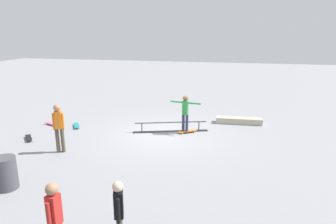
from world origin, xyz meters
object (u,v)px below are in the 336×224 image
Objects in this scene: skater_main at (185,112)px; loose_skateboard_teal at (76,125)px; bystander_orange_shirt at (59,126)px; bystander_black_shirt at (119,213)px; loose_skateboard_black at (29,138)px; bystander_red_shirt at (55,219)px; skateboard_main at (187,131)px; skate_ledge at (239,121)px; trash_bin at (5,173)px; grind_rail at (171,127)px; loose_skateboard_pink at (52,124)px.

loose_skateboard_teal is (4.88, 0.26, -0.86)m from skater_main.
bystander_orange_shirt is 5.71m from bystander_black_shirt.
bystander_black_shirt is at bearing 7.49° from loose_skateboard_black.
loose_skateboard_black is (4.86, -5.56, -0.85)m from bystander_red_shirt.
skater_main is at bearing -11.60° from skateboard_main.
bystander_orange_shirt reaches higher than bystander_red_shirt.
skater_main is at bearing 68.00° from loose_skateboard_black.
bystander_red_shirt is (1.16, 7.74, 0.85)m from skateboard_main.
trash_bin is (6.21, 7.47, 0.31)m from skate_ledge.
grind_rail is at bearing -118.25° from loose_skateboard_teal.
bystander_black_shirt is 7.75m from loose_skateboard_black.
skateboard_main is 6.96m from trash_bin.
bystander_red_shirt is at bearing 69.21° from grind_rail.
loose_skateboard_teal is (4.81, -6.90, -0.77)m from bystander_black_shirt.
loose_skateboard_teal is (-1.24, -0.01, 0.00)m from loose_skateboard_pink.
bystander_red_shirt is (1.06, 7.70, -0.02)m from skater_main.
bystander_black_shirt is at bearing 76.84° from grind_rail.
trash_bin is (3.35, 5.64, 0.26)m from grind_rail.
loose_skateboard_teal is (4.98, 0.30, 0.00)m from skateboard_main.
grind_rail is at bearing 32.64° from skate_ledge.
skateboard_main is 0.45× the size of bystander_orange_shirt.
trash_bin reaches higher than grind_rail.
loose_skateboard_teal is at bearing -148.44° from bystander_red_shirt.
skater_main is at bearing 157.31° from grind_rail.
skateboard_main is at bearing -165.51° from bystander_orange_shirt.
grind_rail is at bearing 165.41° from bystander_black_shirt.
bystander_orange_shirt is 2.66m from trash_bin.
skateboard_main is 0.48× the size of bystander_red_shirt.
trash_bin reaches higher than loose_skateboard_teal.
bystander_red_shirt reaches higher than skater_main.
loose_skateboard_pink is at bearing -30.49° from skateboard_main.
trash_bin is at bearing 132.55° from loose_skateboard_pink.
skater_main is (2.22, 1.89, 0.80)m from skate_ledge.
skate_ledge is 8.62m from loose_skateboard_pink.
loose_skateboard_teal is at bearing -164.16° from bystander_black_shirt.
skate_ledge is at bearing -172.29° from skateboard_main.
loose_skateboard_teal is at bearing 16.78° from skate_ledge.
bystander_black_shirt is 1.83× the size of loose_skateboard_pink.
bystander_black_shirt is at bearing 110.77° from bystander_orange_shirt.
skateboard_main is at bearing -126.03° from trash_bin.
loose_skateboard_pink is at bearing -167.20° from skater_main.
skate_ledge is 7.42m from loose_skateboard_teal.
bystander_black_shirt is at bearing 158.03° from trash_bin.
skate_ledge is (-2.86, -1.83, -0.05)m from grind_rail.
skater_main is at bearing -119.45° from loose_skateboard_teal.
trash_bin is at bearing 41.63° from grind_rail.
skateboard_main and loose_skateboard_teal have the same top height.
loose_skateboard_black is (-0.20, 1.87, 0.00)m from loose_skateboard_pink.
skater_main is 2.07× the size of skateboard_main.
skater_main is 2.06× the size of loose_skateboard_teal.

